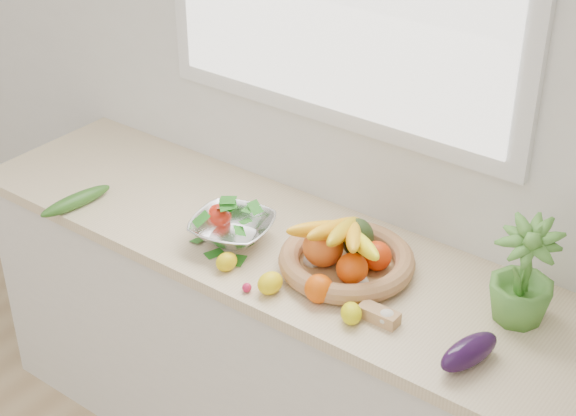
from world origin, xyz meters
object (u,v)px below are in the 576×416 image
Objects in this scene: cucumber at (76,201)px; fruit_basket at (346,254)px; apple at (218,216)px; eggplant at (469,352)px; colander_with_spinach at (232,224)px; potted_herb at (523,274)px.

cucumber is 0.55× the size of fruit_basket.
apple is 0.46m from fruit_basket.
apple is at bearing 173.25° from eggplant.
colander_with_spinach is (0.09, -0.04, 0.02)m from apple.
colander_with_spinach reaches higher than cucumber.
fruit_basket is 1.63× the size of colander_with_spinach.
cucumber is at bearing -165.39° from fruit_basket.
fruit_basket reaches higher than eggplant.
apple is 0.17× the size of fruit_basket.
eggplant is (0.94, -0.11, -0.00)m from apple.
eggplant is at bearing -18.25° from fruit_basket.
apple reaches higher than eggplant.
fruit_basket is (0.91, 0.24, 0.03)m from cucumber.
potted_herb reaches higher than cucumber.
apple is 0.30× the size of cucumber.
potted_herb is at bearing 11.66° from colander_with_spinach.
colander_with_spinach is at bearing -166.49° from fruit_basket.
potted_herb reaches higher than eggplant.
cucumber is 0.90× the size of colander_with_spinach.
eggplant is at bearing -94.24° from potted_herb.
colander_with_spinach is (-0.36, -0.09, 0.01)m from fruit_basket.
cucumber is 1.46m from potted_herb.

